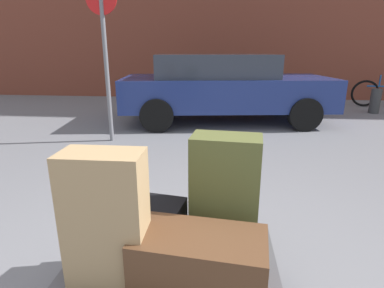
{
  "coord_description": "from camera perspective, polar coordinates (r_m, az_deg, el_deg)",
  "views": [
    {
      "loc": [
        0.27,
        -1.47,
        1.51
      ],
      "look_at": [
        0.0,
        1.2,
        0.69
      ],
      "focal_mm": 28.94,
      "sensor_mm": 36.0,
      "label": 1
    }
  ],
  "objects": [
    {
      "name": "suitcase_tan_front_left",
      "position": [
        1.66,
        -15.52,
        -13.15
      ],
      "size": [
        0.4,
        0.23,
        0.71
      ],
      "primitive_type": "cube",
      "rotation": [
        0.0,
        0.0,
        0.01
      ],
      "color": "#9E7F56",
      "rests_on": "luggage_cart"
    },
    {
      "name": "bollard_kerb_near",
      "position": [
        8.37,
        21.21,
        7.55
      ],
      "size": [
        0.24,
        0.24,
        0.6
      ],
      "primitive_type": "cylinder",
      "color": "#383838",
      "rests_on": "ground_plane"
    },
    {
      "name": "luggage_cart",
      "position": [
        1.94,
        -3.83,
        -22.78
      ],
      "size": [
        1.2,
        0.89,
        0.34
      ],
      "color": "#4C4C51",
      "rests_on": "ground_plane"
    },
    {
      "name": "bollard_kerb_mid",
      "position": [
        8.9,
        30.68,
        6.82
      ],
      "size": [
        0.24,
        0.24,
        0.6
      ],
      "primitive_type": "cylinder",
      "color": "#383838",
      "rests_on": "ground_plane"
    },
    {
      "name": "suitcase_olive_rear_left",
      "position": [
        1.93,
        6.1,
        -8.39
      ],
      "size": [
        0.43,
        0.28,
        0.69
      ],
      "primitive_type": "cube",
      "rotation": [
        0.0,
        0.0,
        -0.1
      ],
      "color": "#4C5128",
      "rests_on": "luggage_cart"
    },
    {
      "name": "duffel_bag_brown_front_right",
      "position": [
        1.68,
        1.39,
        -20.63
      ],
      "size": [
        0.7,
        0.43,
        0.29
      ],
      "primitive_type": "cube",
      "rotation": [
        0.0,
        0.0,
        -0.11
      ],
      "color": "#51331E",
      "rests_on": "luggage_cart"
    },
    {
      "name": "parked_car",
      "position": [
        6.73,
        5.75,
        10.51
      ],
      "size": [
        4.5,
        2.35,
        1.42
      ],
      "color": "navy",
      "rests_on": "ground_plane"
    },
    {
      "name": "suitcase_black_rear_right",
      "position": [
        2.03,
        -9.96,
        -14.31
      ],
      "size": [
        0.59,
        0.49,
        0.25
      ],
      "primitive_type": "cube",
      "rotation": [
        0.0,
        0.0,
        -0.17
      ],
      "color": "black",
      "rests_on": "luggage_cart"
    },
    {
      "name": "no_parking_sign",
      "position": [
        5.34,
        -15.76,
        16.83
      ],
      "size": [
        0.5,
        0.07,
        2.52
      ],
      "color": "slate",
      "rests_on": "ground_plane"
    }
  ]
}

